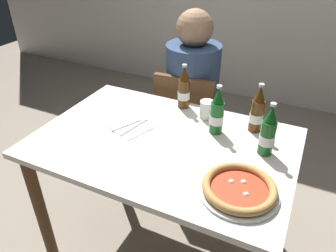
{
  "coord_description": "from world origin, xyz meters",
  "views": [
    {
      "loc": [
        0.55,
        -1.1,
        1.59
      ],
      "look_at": [
        0.0,
        0.05,
        0.8
      ],
      "focal_mm": 34.07,
      "sensor_mm": 36.0,
      "label": 1
    }
  ],
  "objects": [
    {
      "name": "diner_seated",
      "position": [
        -0.12,
        0.66,
        0.58
      ],
      "size": [
        0.34,
        0.34,
        1.21
      ],
      "color": "#2D3342",
      "rests_on": "ground_plane"
    },
    {
      "name": "chair_behind_table",
      "position": [
        -0.12,
        0.61,
        0.48
      ],
      "size": [
        0.42,
        0.42,
        0.85
      ],
      "rotation": [
        0.0,
        0.0,
        3.19
      ],
      "color": "brown",
      "rests_on": "ground_plane"
    },
    {
      "name": "paper_cup",
      "position": [
        0.11,
        0.29,
        0.8
      ],
      "size": [
        0.07,
        0.07,
        0.09
      ],
      "primitive_type": "cylinder",
      "color": "white",
      "rests_on": "dining_table_main"
    },
    {
      "name": "ground_plane",
      "position": [
        0.0,
        0.0,
        0.0
      ],
      "size": [
        8.0,
        8.0,
        0.0
      ],
      "primitive_type": "plane",
      "color": "gray"
    },
    {
      "name": "beer_bottle_right",
      "position": [
        0.2,
        0.17,
        0.85
      ],
      "size": [
        0.07,
        0.07,
        0.25
      ],
      "color": "#14591E",
      "rests_on": "dining_table_main"
    },
    {
      "name": "napkin_with_cutlery",
      "position": [
        -0.2,
        0.03,
        0.75
      ],
      "size": [
        0.23,
        0.23,
        0.01
      ],
      "color": "white",
      "rests_on": "dining_table_main"
    },
    {
      "name": "beer_bottle_extra",
      "position": [
        0.36,
        0.27,
        0.85
      ],
      "size": [
        0.07,
        0.07,
        0.25
      ],
      "color": "#512D0F",
      "rests_on": "dining_table_main"
    },
    {
      "name": "beer_bottle_left",
      "position": [
        -0.05,
        0.34,
        0.85
      ],
      "size": [
        0.07,
        0.07,
        0.25
      ],
      "color": "#512D0F",
      "rests_on": "dining_table_main"
    },
    {
      "name": "pizza_margherita_near",
      "position": [
        0.41,
        -0.19,
        0.77
      ],
      "size": [
        0.3,
        0.3,
        0.04
      ],
      "color": "white",
      "rests_on": "dining_table_main"
    },
    {
      "name": "dining_table_main",
      "position": [
        0.0,
        0.0,
        0.64
      ],
      "size": [
        1.2,
        0.8,
        0.75
      ],
      "color": "silver",
      "rests_on": "ground_plane"
    },
    {
      "name": "beer_bottle_center",
      "position": [
        0.45,
        0.11,
        0.85
      ],
      "size": [
        0.07,
        0.07,
        0.25
      ],
      "color": "#14591E",
      "rests_on": "dining_table_main"
    }
  ]
}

